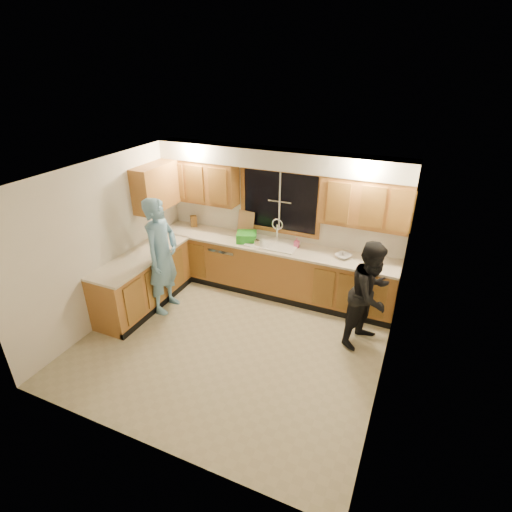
{
  "coord_description": "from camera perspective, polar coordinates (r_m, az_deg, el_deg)",
  "views": [
    {
      "loc": [
        2.22,
        -4.13,
        3.78
      ],
      "look_at": [
        0.11,
        0.65,
        1.16
      ],
      "focal_mm": 28.0,
      "sensor_mm": 36.0,
      "label": 1
    }
  ],
  "objects": [
    {
      "name": "sink",
      "position": [
        6.81,
        2.41,
        1.23
      ],
      "size": [
        0.86,
        0.52,
        0.57
      ],
      "color": "white",
      "rests_on": "countertop_back"
    },
    {
      "name": "countertop_back",
      "position": [
        6.78,
        2.35,
        1.44
      ],
      "size": [
        4.2,
        0.63,
        0.04
      ],
      "primitive_type": "cube",
      "color": "beige",
      "rests_on": "base_cabinets_back"
    },
    {
      "name": "upper_cabinets_left",
      "position": [
        7.18,
        -7.85,
        10.56
      ],
      "size": [
        1.35,
        0.33,
        0.75
      ],
      "primitive_type": "cube",
      "color": "#A86C30",
      "rests_on": "wall_back"
    },
    {
      "name": "woman",
      "position": [
        5.84,
        16.04,
        -5.3
      ],
      "size": [
        0.87,
        0.95,
        1.59
      ],
      "primitive_type": "imported",
      "rotation": [
        0.0,
        0.0,
        1.15
      ],
      "color": "black",
      "rests_on": "floor"
    },
    {
      "name": "upper_cabinets_return",
      "position": [
        6.98,
        -14.13,
        9.54
      ],
      "size": [
        0.33,
        0.9,
        0.75
      ],
      "primitive_type": "cube",
      "color": "#A86C30",
      "rests_on": "wall_left"
    },
    {
      "name": "window_frame",
      "position": [
        6.78,
        3.43,
        7.81
      ],
      "size": [
        1.44,
        0.03,
        1.14
      ],
      "color": "black",
      "rests_on": "wall_back"
    },
    {
      "name": "dish_crate",
      "position": [
        6.88,
        -1.36,
        2.76
      ],
      "size": [
        0.42,
        0.41,
        0.16
      ],
      "primitive_type": "cube",
      "rotation": [
        0.0,
        0.0,
        0.36
      ],
      "color": "green",
      "rests_on": "countertop_back"
    },
    {
      "name": "stove",
      "position": [
        6.53,
        -18.85,
        -5.68
      ],
      "size": [
        0.58,
        0.75,
        0.9
      ],
      "primitive_type": "cube",
      "color": "white",
      "rests_on": "floor"
    },
    {
      "name": "bowl",
      "position": [
        6.47,
        12.34,
        -0.01
      ],
      "size": [
        0.32,
        0.32,
        0.06
      ],
      "primitive_type": "imported",
      "rotation": [
        0.0,
        0.0,
        -0.41
      ],
      "color": "silver",
      "rests_on": "countertop_back"
    },
    {
      "name": "can_left",
      "position": [
        6.7,
        0.02,
        1.89
      ],
      "size": [
        0.08,
        0.08,
        0.12
      ],
      "primitive_type": "cylinder",
      "rotation": [
        0.0,
        0.0,
        -0.35
      ],
      "color": "#B7AC8D",
      "rests_on": "countertop_back"
    },
    {
      "name": "wall_back",
      "position": [
        6.91,
        3.38,
        5.08
      ],
      "size": [
        4.2,
        0.0,
        4.2
      ],
      "primitive_type": "plane",
      "rotation": [
        1.57,
        0.0,
        0.0
      ],
      "color": "white",
      "rests_on": "ground"
    },
    {
      "name": "soap_bottle",
      "position": [
        6.68,
        5.83,
        1.9
      ],
      "size": [
        0.08,
        0.09,
        0.17
      ],
      "primitive_type": "imported",
      "rotation": [
        0.0,
        0.0,
        -0.09
      ],
      "color": "#DE5486",
      "rests_on": "countertop_back"
    },
    {
      "name": "floor",
      "position": [
        6.03,
        -3.53,
        -12.31
      ],
      "size": [
        4.2,
        4.2,
        0.0
      ],
      "primitive_type": "plane",
      "color": "#B6AD8C",
      "rests_on": "ground"
    },
    {
      "name": "can_right",
      "position": [
        6.68,
        0.27,
        1.82
      ],
      "size": [
        0.09,
        0.09,
        0.12
      ],
      "primitive_type": "cylinder",
      "rotation": [
        0.0,
        0.0,
        -0.39
      ],
      "color": "#B7AC8D",
      "rests_on": "countertop_back"
    },
    {
      "name": "wall_left",
      "position": [
        6.49,
        -20.6,
        1.88
      ],
      "size": [
        0.0,
        3.8,
        3.8
      ],
      "primitive_type": "plane",
      "rotation": [
        1.57,
        0.0,
        1.57
      ],
      "color": "white",
      "rests_on": "ground"
    },
    {
      "name": "dishwasher",
      "position": [
        7.32,
        -3.9,
        -0.88
      ],
      "size": [
        0.6,
        0.56,
        0.82
      ],
      "primitive_type": "cube",
      "color": "white",
      "rests_on": "floor"
    },
    {
      "name": "ceiling",
      "position": [
        4.86,
        -4.36,
        11.27
      ],
      "size": [
        4.2,
        4.2,
        0.0
      ],
      "primitive_type": "plane",
      "rotation": [
        3.14,
        0.0,
        0.0
      ],
      "color": "silver"
    },
    {
      "name": "knife_block",
      "position": [
        7.58,
        -8.9,
        4.95
      ],
      "size": [
        0.15,
        0.14,
        0.2
      ],
      "primitive_type": "cube",
      "rotation": [
        0.0,
        0.0,
        0.69
      ],
      "color": "olive",
      "rests_on": "countertop_back"
    },
    {
      "name": "cutting_board",
      "position": [
        7.1,
        -1.47,
        4.74
      ],
      "size": [
        0.34,
        0.16,
        0.43
      ],
      "primitive_type": "cube",
      "rotation": [
        -0.21,
        0.0,
        -0.16
      ],
      "color": "tan",
      "rests_on": "countertop_back"
    },
    {
      "name": "countertop_left",
      "position": [
        6.67,
        -16.14,
        -0.11
      ],
      "size": [
        0.63,
        1.9,
        0.04
      ],
      "primitive_type": "cube",
      "color": "beige",
      "rests_on": "base_cabinets_left"
    },
    {
      "name": "base_cabinets_left",
      "position": [
        6.89,
        -15.76,
        -3.51
      ],
      "size": [
        0.6,
        1.9,
        0.88
      ],
      "primitive_type": "cube",
      "color": "#A86C30",
      "rests_on": "ground"
    },
    {
      "name": "upper_cabinets_right",
      "position": [
        6.24,
        15.4,
        7.37
      ],
      "size": [
        1.35,
        0.33,
        0.75
      ],
      "primitive_type": "cube",
      "color": "#A86C30",
      "rests_on": "wall_back"
    },
    {
      "name": "man",
      "position": [
        6.46,
        -13.28,
        -0.04
      ],
      "size": [
        0.5,
        0.72,
        1.92
      ],
      "primitive_type": "imported",
      "rotation": [
        0.0,
        0.0,
        1.62
      ],
      "color": "#6CA3CC",
      "rests_on": "floor"
    },
    {
      "name": "base_cabinets_back",
      "position": [
        7.0,
        2.33,
        -1.93
      ],
      "size": [
        4.2,
        0.6,
        0.88
      ],
      "primitive_type": "cube",
      "color": "#A86C30",
      "rests_on": "ground"
    },
    {
      "name": "wall_right",
      "position": [
        4.85,
        18.87,
        -6.49
      ],
      "size": [
        0.0,
        3.8,
        3.8
      ],
      "primitive_type": "plane",
      "rotation": [
        1.57,
        0.0,
        -1.57
      ],
      "color": "white",
      "rests_on": "ground"
    },
    {
      "name": "soffit",
      "position": [
        6.43,
        3.07,
        13.71
      ],
      "size": [
        4.2,
        0.35,
        0.3
      ],
      "primitive_type": "cube",
      "color": "beige",
      "rests_on": "wall_back"
    }
  ]
}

